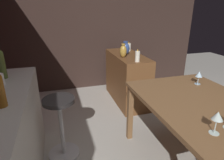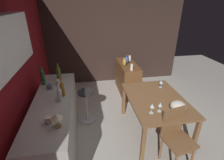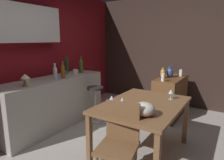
% 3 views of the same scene
% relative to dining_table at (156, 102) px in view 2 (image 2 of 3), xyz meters
% --- Properties ---
extents(ground_plane, '(9.00, 9.00, 0.00)m').
position_rel_dining_table_xyz_m(ground_plane, '(-0.08, 0.22, -0.66)').
color(ground_plane, '#B7B2A8').
extents(wall_kitchen_back, '(5.20, 0.33, 2.60)m').
position_rel_dining_table_xyz_m(wall_kitchen_back, '(-0.14, 2.29, 0.75)').
color(wall_kitchen_back, maroon).
rests_on(wall_kitchen_back, ground_plane).
extents(wall_side_right, '(0.10, 4.40, 2.60)m').
position_rel_dining_table_xyz_m(wall_side_right, '(2.47, 0.52, 0.64)').
color(wall_side_right, '#33231E').
rests_on(wall_side_right, ground_plane).
extents(dining_table, '(1.35, 0.97, 0.74)m').
position_rel_dining_table_xyz_m(dining_table, '(0.00, 0.00, 0.00)').
color(dining_table, brown).
rests_on(dining_table, ground_plane).
extents(kitchen_counter, '(2.10, 0.60, 0.90)m').
position_rel_dining_table_xyz_m(kitchen_counter, '(-0.01, 1.76, -0.21)').
color(kitchen_counter, '#B2ADA3').
rests_on(kitchen_counter, ground_plane).
extents(sideboard_cabinet, '(1.10, 0.44, 0.82)m').
position_rel_dining_table_xyz_m(sideboard_cabinet, '(1.63, 0.10, -0.25)').
color(sideboard_cabinet, brown).
rests_on(sideboard_cabinet, ground_plane).
extents(chair_near_window, '(0.47, 0.47, 0.93)m').
position_rel_dining_table_xyz_m(chair_near_window, '(-0.70, -0.04, -0.15)').
color(chair_near_window, brown).
rests_on(chair_near_window, ground_plane).
extents(bar_stool, '(0.34, 0.34, 0.69)m').
position_rel_dining_table_xyz_m(bar_stool, '(0.55, 1.24, -0.29)').
color(bar_stool, '#262323').
rests_on(bar_stool, ground_plane).
extents(wine_glass_left, '(0.07, 0.07, 0.16)m').
position_rel_dining_table_xyz_m(wine_glass_left, '(-0.37, 0.11, 0.20)').
color(wine_glass_left, silver).
rests_on(wine_glass_left, dining_table).
extents(wine_glass_right, '(0.07, 0.07, 0.16)m').
position_rel_dining_table_xyz_m(wine_glass_right, '(-0.40, 0.25, 0.21)').
color(wine_glass_right, silver).
rests_on(wine_glass_right, dining_table).
extents(wine_glass_center, '(0.07, 0.07, 0.15)m').
position_rel_dining_table_xyz_m(wine_glass_center, '(0.38, -0.26, 0.19)').
color(wine_glass_center, silver).
rests_on(wine_glass_center, dining_table).
extents(fruit_bowl, '(0.25, 0.25, 0.15)m').
position_rel_dining_table_xyz_m(fruit_bowl, '(-0.40, -0.18, 0.16)').
color(fruit_bowl, beige).
rests_on(fruit_bowl, dining_table).
extents(wine_bottle_amber, '(0.07, 0.07, 0.31)m').
position_rel_dining_table_xyz_m(wine_bottle_amber, '(0.09, 1.60, 0.37)').
color(wine_bottle_amber, '#8C5114').
rests_on(wine_bottle_amber, kitchen_counter).
extents(wine_bottle_green, '(0.07, 0.07, 0.36)m').
position_rel_dining_table_xyz_m(wine_bottle_green, '(0.58, 1.99, 0.41)').
color(wine_bottle_green, '#1E592D').
rests_on(wine_bottle_green, kitchen_counter).
extents(wine_bottle_olive, '(0.08, 0.08, 0.34)m').
position_rel_dining_table_xyz_m(wine_bottle_olive, '(0.72, 1.72, 0.39)').
color(wine_bottle_olive, '#475623').
rests_on(wine_bottle_olive, kitchen_counter).
extents(wine_bottle_clear, '(0.07, 0.07, 0.28)m').
position_rel_dining_table_xyz_m(wine_bottle_clear, '(-0.06, 1.63, 0.37)').
color(wine_bottle_clear, silver).
rests_on(wine_bottle_clear, kitchen_counter).
extents(cup_white, '(0.13, 0.09, 0.10)m').
position_rel_dining_table_xyz_m(cup_white, '(0.53, 1.72, 0.29)').
color(cup_white, white).
rests_on(cup_white, kitchen_counter).
extents(cup_cream, '(0.12, 0.09, 0.09)m').
position_rel_dining_table_xyz_m(cup_cream, '(-0.57, 1.72, 0.29)').
color(cup_cream, beige).
rests_on(cup_cream, kitchen_counter).
extents(cup_slate, '(0.13, 0.10, 0.08)m').
position_rel_dining_table_xyz_m(cup_slate, '(0.38, 1.86, 0.28)').
color(cup_slate, '#515660').
rests_on(cup_slate, kitchen_counter).
extents(counter_lamp, '(0.14, 0.14, 0.19)m').
position_rel_dining_table_xyz_m(counter_lamp, '(-0.66, 1.60, 0.38)').
color(counter_lamp, '#A58447').
rests_on(counter_lamp, kitchen_counter).
extents(pillar_candle_tall, '(0.07, 0.07, 0.16)m').
position_rel_dining_table_xyz_m(pillar_candle_tall, '(1.89, -0.02, 0.23)').
color(pillar_candle_tall, white).
rests_on(pillar_candle_tall, sideboard_cabinet).
extents(pillar_candle_short, '(0.07, 0.07, 0.18)m').
position_rel_dining_table_xyz_m(pillar_candle_short, '(1.18, 0.13, 0.24)').
color(pillar_candle_short, white).
rests_on(pillar_candle_short, sideboard_cabinet).
extents(vase_brass, '(0.11, 0.11, 0.21)m').
position_rel_dining_table_xyz_m(vase_brass, '(1.48, 0.23, 0.26)').
color(vase_brass, '#B78C38').
rests_on(vase_brass, sideboard_cabinet).
extents(vase_ceramic_blue, '(0.14, 0.14, 0.22)m').
position_rel_dining_table_xyz_m(vase_ceramic_blue, '(1.63, 0.14, 0.26)').
color(vase_ceramic_blue, '#334C8C').
rests_on(vase_ceramic_blue, sideboard_cabinet).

